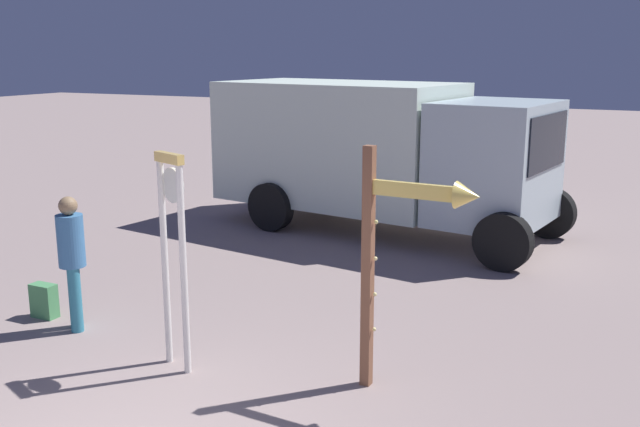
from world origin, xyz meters
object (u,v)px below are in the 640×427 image
object	(u,v)px
standing_clock	(173,241)
backpack	(45,301)
person_near_clock	(72,256)
box_truck_near	(375,148)
arrow_sign	(404,236)

from	to	relation	value
standing_clock	backpack	xyz separation A→B (m)	(-2.39, 0.48, -1.16)
person_near_clock	box_truck_near	xyz separation A→B (m)	(1.45, 6.19, 0.61)
standing_clock	box_truck_near	size ratio (longest dim) A/B	0.34
standing_clock	arrow_sign	world-z (taller)	arrow_sign
arrow_sign	person_near_clock	xyz separation A→B (m)	(-4.06, -0.09, -0.67)
person_near_clock	backpack	bearing A→B (deg)	168.40
backpack	box_truck_near	distance (m)	6.54
standing_clock	backpack	world-z (taller)	standing_clock
person_near_clock	backpack	distance (m)	0.96
person_near_clock	standing_clock	bearing A→B (deg)	-11.24
person_near_clock	backpack	world-z (taller)	person_near_clock
arrow_sign	box_truck_near	distance (m)	6.64
arrow_sign	backpack	world-z (taller)	arrow_sign
box_truck_near	backpack	bearing A→B (deg)	-109.12
person_near_clock	box_truck_near	world-z (taller)	box_truck_near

